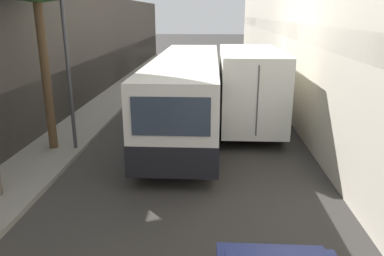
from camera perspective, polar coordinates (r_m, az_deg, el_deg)
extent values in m
plane|color=#33302D|center=(13.45, -0.47, -2.75)|extent=(150.00, 150.00, 0.00)
cube|color=gray|center=(14.45, -19.03, -1.98)|extent=(2.00, 60.00, 0.15)
cube|color=black|center=(14.82, -24.95, 1.99)|extent=(1.08, 60.00, 2.22)
cube|color=#333D47|center=(13.24, 21.01, 12.86)|extent=(1.08, 60.00, 0.70)
cube|color=silver|center=(15.08, -0.79, 6.04)|extent=(2.42, 11.72, 2.50)
cube|color=black|center=(15.25, -0.78, 3.05)|extent=(2.45, 11.74, 0.87)
cube|color=#2D3847|center=(15.01, -0.80, 7.44)|extent=(2.46, 10.78, 0.80)
cube|color=#2D3847|center=(9.28, -3.27, 1.73)|extent=(1.99, 0.04, 1.00)
cylinder|color=black|center=(18.96, -3.25, 4.69)|extent=(0.24, 1.00, 1.00)
cylinder|color=black|center=(18.84, 3.23, 4.61)|extent=(0.24, 1.00, 1.00)
cylinder|color=black|center=(12.03, -7.03, -2.78)|extent=(0.24, 1.00, 1.00)
cylinder|color=black|center=(11.85, 3.19, -2.99)|extent=(0.24, 1.00, 1.00)
cube|color=silver|center=(19.28, 7.60, 7.52)|extent=(2.22, 2.24, 2.00)
cube|color=silver|center=(15.28, 8.74, 6.46)|extent=(2.31, 5.77, 2.78)
cube|color=#4C4C4C|center=(12.47, 9.95, 4.01)|extent=(0.05, 0.02, 2.36)
cylinder|color=black|center=(19.40, 4.41, 4.89)|extent=(0.22, 0.96, 0.96)
cylinder|color=black|center=(19.56, 10.54, 4.75)|extent=(0.22, 0.96, 0.96)
cylinder|color=black|center=(13.98, 4.84, 0.05)|extent=(0.22, 0.96, 0.96)
cylinder|color=black|center=(14.20, 13.26, -0.08)|extent=(0.22, 0.96, 0.96)
cube|color=navy|center=(27.49, -1.99, 9.99)|extent=(1.97, 4.62, 1.82)
cube|color=#2D3847|center=(29.40, -1.65, 11.08)|extent=(1.57, 0.04, 0.64)
cylinder|color=black|center=(29.02, -3.50, 8.65)|extent=(0.16, 0.64, 0.64)
cylinder|color=black|center=(28.87, 0.03, 8.64)|extent=(0.16, 0.64, 0.64)
cylinder|color=black|center=(26.39, -4.16, 7.79)|extent=(0.16, 0.64, 0.64)
cylinder|color=black|center=(26.22, -0.29, 7.78)|extent=(0.16, 0.64, 0.64)
cylinder|color=#38383D|center=(12.78, -18.64, 11.56)|extent=(0.12, 0.12, 6.75)
cylinder|color=#4C3823|center=(13.12, -21.48, 8.39)|extent=(0.28, 0.28, 5.39)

